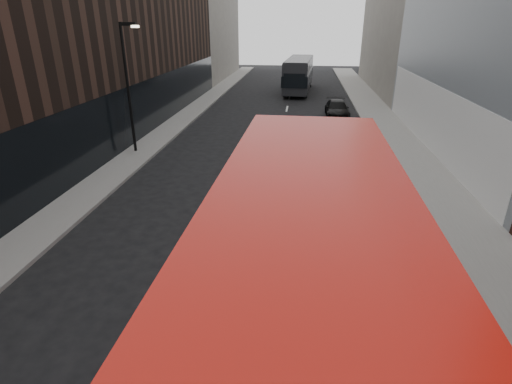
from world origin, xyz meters
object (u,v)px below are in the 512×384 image
(car_c, at_px, (337,109))
(grey_bus, at_px, (299,74))
(street_lamp, at_px, (128,80))
(car_a, at_px, (304,185))
(car_b, at_px, (295,130))

(car_c, bearing_deg, grey_bus, 104.44)
(street_lamp, distance_m, car_c, 17.05)
(street_lamp, xyz_separation_m, car_a, (9.83, -5.45, -3.57))
(car_a, height_order, car_b, car_b)
(car_b, distance_m, car_c, 8.11)
(street_lamp, relative_size, car_a, 1.96)
(car_a, xyz_separation_m, car_b, (-0.66, 9.19, 0.08))
(car_a, relative_size, car_b, 0.86)
(grey_bus, relative_size, car_b, 2.66)
(grey_bus, distance_m, car_c, 12.83)
(street_lamp, distance_m, car_b, 10.50)
(street_lamp, bearing_deg, car_c, 42.12)
(grey_bus, xyz_separation_m, car_a, (0.81, -28.96, -1.28))
(grey_bus, relative_size, car_a, 3.10)
(car_a, height_order, car_c, car_c)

